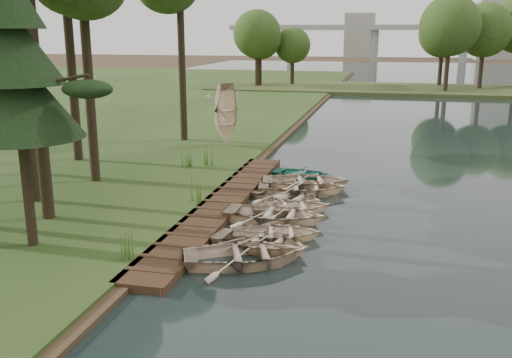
% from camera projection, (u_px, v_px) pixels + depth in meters
% --- Properties ---
extents(ground, '(300.00, 300.00, 0.00)m').
position_uv_depth(ground, '(261.00, 211.00, 22.44)').
color(ground, '#3D2F1D').
extents(boardwalk, '(1.60, 16.00, 0.30)m').
position_uv_depth(boardwalk, '(222.00, 205.00, 22.76)').
color(boardwalk, '#362315').
rests_on(boardwalk, ground).
extents(peninsula, '(50.00, 14.00, 0.45)m').
position_uv_depth(peninsula, '(420.00, 90.00, 67.69)').
color(peninsula, '#3A461F').
rests_on(peninsula, ground).
extents(far_trees, '(45.60, 5.60, 8.80)m').
position_uv_depth(far_trees, '(395.00, 36.00, 66.89)').
color(far_trees, black).
rests_on(far_trees, peninsula).
extents(bridge, '(95.90, 4.00, 8.60)m').
position_uv_depth(bridge, '(430.00, 31.00, 130.96)').
color(bridge, '#A5A5A0').
rests_on(bridge, ground).
extents(building_a, '(10.00, 8.00, 18.00)m').
position_uv_depth(building_a, '(498.00, 24.00, 145.35)').
color(building_a, '#A5A5A0').
rests_on(building_a, ground).
extents(building_b, '(8.00, 8.00, 12.00)m').
position_uv_depth(building_b, '(360.00, 36.00, 158.66)').
color(building_b, '#A5A5A0').
rests_on(building_b, ground).
extents(rowboat_0, '(4.49, 3.91, 0.78)m').
position_uv_depth(rowboat_0, '(245.00, 252.00, 17.12)').
color(rowboat_0, beige).
rests_on(rowboat_0, water).
extents(rowboat_1, '(3.61, 2.87, 0.67)m').
position_uv_depth(rowboat_1, '(260.00, 239.00, 18.30)').
color(rowboat_1, beige).
rests_on(rowboat_1, water).
extents(rowboat_2, '(3.46, 2.82, 0.63)m').
position_uv_depth(rowboat_2, '(277.00, 231.00, 19.16)').
color(rowboat_2, beige).
rests_on(rowboat_2, water).
extents(rowboat_3, '(3.82, 2.77, 0.78)m').
position_uv_depth(rowboat_3, '(274.00, 212.00, 20.92)').
color(rowboat_3, beige).
rests_on(rowboat_3, water).
extents(rowboat_4, '(3.64, 3.10, 0.64)m').
position_uv_depth(rowboat_4, '(291.00, 205.00, 22.02)').
color(rowboat_4, beige).
rests_on(rowboat_4, water).
extents(rowboat_5, '(3.54, 3.00, 0.62)m').
position_uv_depth(rowboat_5, '(287.00, 195.00, 23.44)').
color(rowboat_5, beige).
rests_on(rowboat_5, water).
extents(rowboat_6, '(4.24, 3.37, 0.79)m').
position_uv_depth(rowboat_6, '(302.00, 185.00, 24.55)').
color(rowboat_6, beige).
rests_on(rowboat_6, water).
extents(rowboat_7, '(4.50, 3.63, 0.82)m').
position_uv_depth(rowboat_7, '(306.00, 179.00, 25.49)').
color(rowboat_7, beige).
rests_on(rowboat_7, water).
extents(rowboat_8, '(3.61, 2.98, 0.65)m').
position_uv_depth(rowboat_8, '(304.00, 173.00, 26.99)').
color(rowboat_8, '#308771').
rests_on(rowboat_8, water).
extents(stored_rowboat, '(4.50, 4.05, 0.77)m').
position_uv_depth(stored_rowboat, '(227.00, 139.00, 33.85)').
color(stored_rowboat, beige).
rests_on(stored_rowboat, bank).
extents(pine_tree, '(3.80, 3.80, 8.54)m').
position_uv_depth(pine_tree, '(15.00, 70.00, 16.75)').
color(pine_tree, black).
rests_on(pine_tree, bank).
extents(reeds_0, '(0.60, 0.60, 0.92)m').
position_uv_depth(reeds_0, '(128.00, 244.00, 16.87)').
color(reeds_0, '#3F661E').
rests_on(reeds_0, bank).
extents(reeds_1, '(0.60, 0.60, 1.04)m').
position_uv_depth(reeds_1, '(196.00, 189.00, 22.57)').
color(reeds_1, '#3F661E').
rests_on(reeds_1, bank).
extents(reeds_2, '(0.60, 0.60, 0.87)m').
position_uv_depth(reeds_2, '(187.00, 159.00, 28.30)').
color(reeds_2, '#3F661E').
rests_on(reeds_2, bank).
extents(reeds_3, '(0.60, 0.60, 0.95)m').
position_uv_depth(reeds_3, '(209.00, 156.00, 28.72)').
color(reeds_3, '#3F661E').
rests_on(reeds_3, bank).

